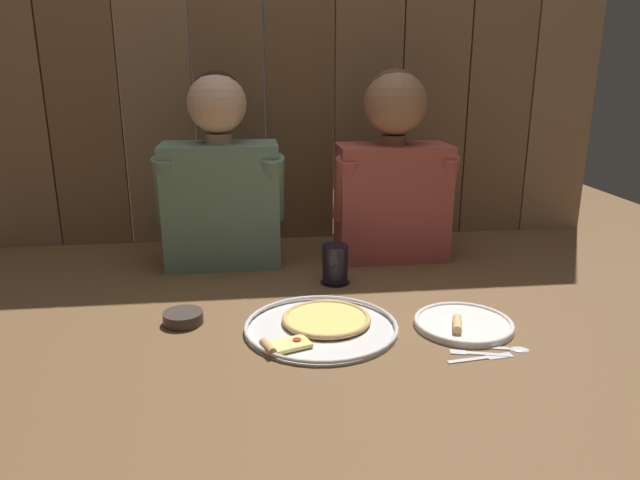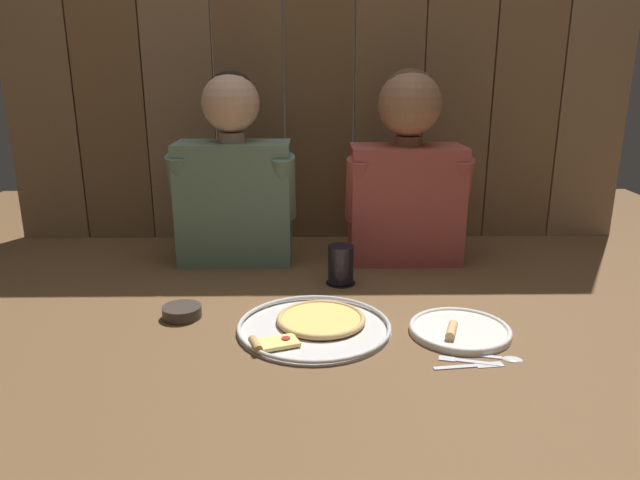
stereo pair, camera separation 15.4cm
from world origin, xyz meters
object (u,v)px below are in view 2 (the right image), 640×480
object	(u,v)px
pizza_tray	(316,324)
diner_left	(234,175)
dipping_bowl	(182,311)
dinner_plate	(460,330)
drinking_glass	(341,265)
diner_right	(407,170)

from	to	relation	value
pizza_tray	diner_left	xyz separation A→B (m)	(-0.25, 0.53, 0.27)
pizza_tray	dipping_bowl	distance (m)	0.35
pizza_tray	dipping_bowl	xyz separation A→B (m)	(-0.34, 0.07, 0.01)
dipping_bowl	diner_left	world-z (taller)	diner_left
pizza_tray	diner_left	world-z (taller)	diner_left
dinner_plate	diner_left	world-z (taller)	diner_left
dinner_plate	drinking_glass	distance (m)	0.44
pizza_tray	dipping_bowl	bearing A→B (deg)	168.51
pizza_tray	drinking_glass	bearing A→B (deg)	75.91
diner_right	dinner_plate	bearing A→B (deg)	-84.89
drinking_glass	diner_left	xyz separation A→B (m)	(-0.33, 0.22, 0.23)
drinking_glass	dipping_bowl	world-z (taller)	drinking_glass
pizza_tray	drinking_glass	world-z (taller)	drinking_glass
pizza_tray	diner_left	distance (m)	0.65
dinner_plate	dipping_bowl	xyz separation A→B (m)	(-0.69, 0.10, 0.01)
dinner_plate	diner_right	distance (m)	0.64
dinner_plate	diner_left	xyz separation A→B (m)	(-0.60, 0.56, 0.27)
dipping_bowl	diner_right	xyz separation A→B (m)	(0.64, 0.46, 0.28)
dinner_plate	diner_left	distance (m)	0.87
diner_left	diner_right	bearing A→B (deg)	0.09
dipping_bowl	diner_right	distance (m)	0.83
diner_left	dipping_bowl	bearing A→B (deg)	-100.59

